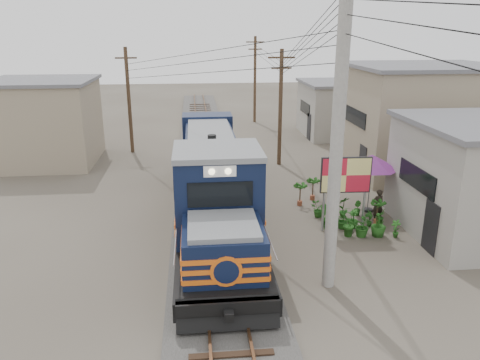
{
  "coord_description": "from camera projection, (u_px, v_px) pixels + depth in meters",
  "views": [
    {
      "loc": [
        -0.8,
        -13.86,
        8.13
      ],
      "look_at": [
        1.05,
        4.3,
        2.2
      ],
      "focal_mm": 35.0,
      "sensor_mm": 36.0,
      "label": 1
    }
  ],
  "objects": [
    {
      "name": "ground",
      "position": [
        222.0,
        282.0,
        15.7
      ],
      "size": [
        120.0,
        120.0,
        0.0
      ],
      "primitive_type": "plane",
      "color": "#473F35",
      "rests_on": "ground"
    },
    {
      "name": "ballast",
      "position": [
        210.0,
        185.0,
        25.14
      ],
      "size": [
        3.6,
        70.0,
        0.16
      ],
      "primitive_type": "cube",
      "color": "#595651",
      "rests_on": "ground"
    },
    {
      "name": "track",
      "position": [
        210.0,
        182.0,
        25.08
      ],
      "size": [
        1.15,
        70.0,
        0.12
      ],
      "color": "#51331E",
      "rests_on": "ground"
    },
    {
      "name": "locomotive",
      "position": [
        213.0,
        182.0,
        20.23
      ],
      "size": [
        3.05,
        16.59,
        4.11
      ],
      "color": "black",
      "rests_on": "ground"
    },
    {
      "name": "utility_pole_main",
      "position": [
        337.0,
        138.0,
        14.02
      ],
      "size": [
        0.4,
        0.4,
        10.0
      ],
      "color": "#9E9B93",
      "rests_on": "ground"
    },
    {
      "name": "wooden_pole_mid",
      "position": [
        280.0,
        106.0,
        28.24
      ],
      "size": [
        1.6,
        0.24,
        7.0
      ],
      "color": "#4C3826",
      "rests_on": "ground"
    },
    {
      "name": "wooden_pole_far",
      "position": [
        255.0,
        78.0,
        41.44
      ],
      "size": [
        1.6,
        0.24,
        7.5
      ],
      "color": "#4C3826",
      "rests_on": "ground"
    },
    {
      "name": "wooden_pole_left",
      "position": [
        129.0,
        99.0,
        31.11
      ],
      "size": [
        1.6,
        0.24,
        7.0
      ],
      "color": "#4C3826",
      "rests_on": "ground"
    },
    {
      "name": "power_lines",
      "position": [
        205.0,
        41.0,
        21.38
      ],
      "size": [
        9.65,
        19.0,
        3.3
      ],
      "color": "black",
      "rests_on": "ground"
    },
    {
      "name": "shophouse_mid",
      "position": [
        421.0,
        119.0,
        27.3
      ],
      "size": [
        8.4,
        7.35,
        6.2
      ],
      "color": "gray",
      "rests_on": "ground"
    },
    {
      "name": "shophouse_back",
      "position": [
        342.0,
        108.0,
        36.92
      ],
      "size": [
        6.3,
        6.3,
        4.2
      ],
      "color": "gray",
      "rests_on": "ground"
    },
    {
      "name": "shophouse_left",
      "position": [
        44.0,
        121.0,
        29.07
      ],
      "size": [
        6.3,
        6.3,
        5.2
      ],
      "color": "gray",
      "rests_on": "ground"
    },
    {
      "name": "billboard",
      "position": [
        346.0,
        177.0,
        19.03
      ],
      "size": [
        2.08,
        0.22,
        3.2
      ],
      "rotation": [
        0.0,
        0.0,
        -0.04
      ],
      "color": "#99999E",
      "rests_on": "ground"
    },
    {
      "name": "market_umbrella",
      "position": [
        372.0,
        162.0,
        21.12
      ],
      "size": [
        3.26,
        3.26,
        2.72
      ],
      "rotation": [
        0.0,
        0.0,
        -0.43
      ],
      "color": "black",
      "rests_on": "ground"
    },
    {
      "name": "vendor",
      "position": [
        378.0,
        205.0,
        20.54
      ],
      "size": [
        0.57,
        0.41,
        1.45
      ],
      "primitive_type": "imported",
      "rotation": [
        0.0,
        0.0,
        3.27
      ],
      "color": "black",
      "rests_on": "ground"
    },
    {
      "name": "plant_nursery",
      "position": [
        351.0,
        219.0,
        19.73
      ],
      "size": [
        3.19,
        3.01,
        1.09
      ],
      "color": "#1F5317",
      "rests_on": "ground"
    }
  ]
}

